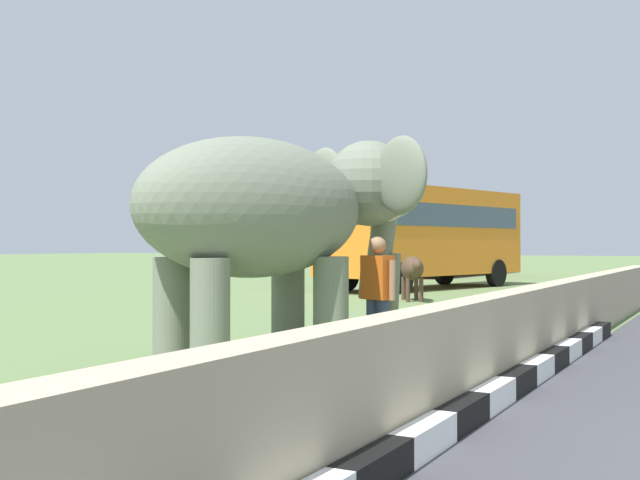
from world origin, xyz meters
The scene contains 8 objects.
striped_curb centered at (-0.35, 3.50, 0.12)m, with size 16.20×0.20×0.24m.
barrier_parapet centered at (2.00, 3.80, 0.50)m, with size 28.00×0.36×1.00m, color tan.
elephant centered at (2.05, 6.51, 1.94)m, with size 4.03×3.21×2.95m.
person_handler centered at (3.25, 5.69, 0.93)m, with size 0.35×0.64×1.66m.
bus_orange centered at (19.83, 11.30, 2.08)m, with size 9.37×4.75×3.50m.
bus_red centered at (31.17, 14.29, 2.08)m, with size 9.33×3.14×3.50m.
cow_near centered at (13.88, 9.41, 0.87)m, with size 1.85×1.31×1.23m.
hill_east centered at (55.00, 34.64, 0.00)m, with size 31.70×25.36×10.93m.
Camera 1 is at (-6.19, 1.46, 1.54)m, focal length 43.90 mm.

